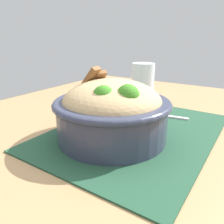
% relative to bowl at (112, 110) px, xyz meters
% --- Properties ---
extents(table, '(1.02, 0.94, 0.72)m').
position_rel_bowl_xyz_m(table, '(0.05, -0.05, -0.13)').
color(table, '#99754C').
rests_on(table, ground_plane).
extents(placemat, '(0.39, 0.29, 0.00)m').
position_rel_bowl_xyz_m(placemat, '(0.05, -0.02, -0.05)').
color(placemat, '#1E422D').
rests_on(placemat, table).
extents(bowl, '(0.24, 0.24, 0.13)m').
position_rel_bowl_xyz_m(bowl, '(0.00, 0.00, 0.00)').
color(bowl, '#2D3347').
rests_on(bowl, placemat).
extents(fork, '(0.04, 0.13, 0.00)m').
position_rel_bowl_xyz_m(fork, '(0.16, -0.02, -0.05)').
color(fork, silver).
rests_on(fork, placemat).
extents(drinking_glass, '(0.07, 0.07, 0.10)m').
position_rel_bowl_xyz_m(drinking_glass, '(0.34, 0.10, -0.01)').
color(drinking_glass, silver).
rests_on(drinking_glass, table).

